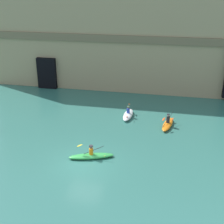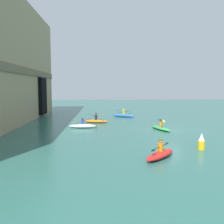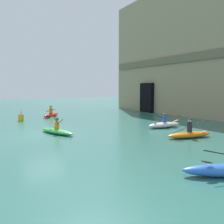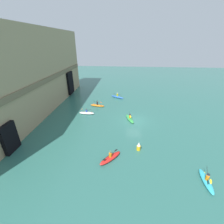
{
  "view_description": "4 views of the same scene",
  "coord_description": "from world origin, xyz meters",
  "px_view_note": "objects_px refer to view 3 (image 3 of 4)",
  "views": [
    {
      "loc": [
        5.8,
        -18.15,
        12.03
      ],
      "look_at": [
        1.17,
        4.09,
        2.37
      ],
      "focal_mm": 50.0,
      "sensor_mm": 36.0,
      "label": 1
    },
    {
      "loc": [
        -24.11,
        6.7,
        4.28
      ],
      "look_at": [
        0.78,
        5.65,
        1.77
      ],
      "focal_mm": 40.0,
      "sensor_mm": 36.0,
      "label": 2
    },
    {
      "loc": [
        16.19,
        -3.97,
        2.97
      ],
      "look_at": [
        -1.84,
        6.16,
        1.01
      ],
      "focal_mm": 40.0,
      "sensor_mm": 36.0,
      "label": 3
    },
    {
      "loc": [
        -22.59,
        1.79,
        12.24
      ],
      "look_at": [
        1.11,
        3.93,
        0.94
      ],
      "focal_mm": 24.0,
      "sensor_mm": 36.0,
      "label": 4
    }
  ],
  "objects_px": {
    "kayak_red": "(51,115)",
    "kayak_white": "(164,124)",
    "kayak_green": "(57,131)",
    "kayak_orange": "(189,134)",
    "marker_buoy": "(21,115)"
  },
  "relations": [
    {
      "from": "kayak_green",
      "to": "kayak_orange",
      "type": "bearing_deg",
      "value": -146.94
    },
    {
      "from": "kayak_green",
      "to": "marker_buoy",
      "type": "bearing_deg",
      "value": -11.56
    },
    {
      "from": "kayak_green",
      "to": "kayak_white",
      "type": "relative_size",
      "value": 1.18
    },
    {
      "from": "kayak_red",
      "to": "kayak_white",
      "type": "xyz_separation_m",
      "value": [
        11.31,
        5.53,
        -0.01
      ]
    },
    {
      "from": "kayak_red",
      "to": "kayak_green",
      "type": "bearing_deg",
      "value": 27.11
    },
    {
      "from": "kayak_green",
      "to": "marker_buoy",
      "type": "xyz_separation_m",
      "value": [
        -7.88,
        -0.95,
        0.33
      ]
    },
    {
      "from": "kayak_white",
      "to": "marker_buoy",
      "type": "relative_size",
      "value": 2.48
    },
    {
      "from": "marker_buoy",
      "to": "kayak_green",
      "type": "bearing_deg",
      "value": 6.86
    },
    {
      "from": "kayak_orange",
      "to": "marker_buoy",
      "type": "bearing_deg",
      "value": -50.36
    },
    {
      "from": "kayak_orange",
      "to": "marker_buoy",
      "type": "relative_size",
      "value": 2.65
    },
    {
      "from": "kayak_red",
      "to": "kayak_green",
      "type": "xyz_separation_m",
      "value": [
        9.84,
        -2.37,
        -0.05
      ]
    },
    {
      "from": "kayak_green",
      "to": "kayak_white",
      "type": "xyz_separation_m",
      "value": [
        1.46,
        7.9,
        0.04
      ]
    },
    {
      "from": "kayak_white",
      "to": "marker_buoy",
      "type": "xyz_separation_m",
      "value": [
        -9.34,
        -8.85,
        0.29
      ]
    },
    {
      "from": "kayak_red",
      "to": "kayak_white",
      "type": "distance_m",
      "value": 12.59
    },
    {
      "from": "kayak_red",
      "to": "kayak_white",
      "type": "bearing_deg",
      "value": 66.7
    }
  ]
}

